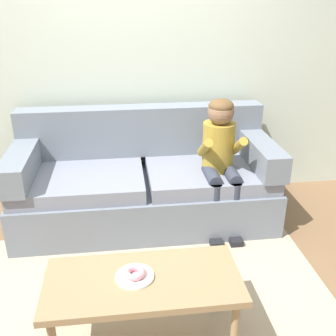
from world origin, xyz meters
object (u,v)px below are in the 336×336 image
at_px(toy_controller, 61,274).
at_px(person_child, 220,153).
at_px(couch, 145,183).
at_px(coffee_table, 143,286).
at_px(donut, 135,273).

bearing_deg(toy_controller, person_child, 35.22).
relative_size(couch, person_child, 1.97).
height_order(couch, coffee_table, couch).
height_order(donut, toy_controller, donut).
xyz_separation_m(person_child, donut, (-0.75, -1.15, -0.20)).
relative_size(coffee_table, toy_controller, 4.71).
relative_size(person_child, donut, 9.18).
height_order(couch, person_child, person_child).
bearing_deg(toy_controller, donut, -37.91).
distance_m(donut, toy_controller, 0.91).
xyz_separation_m(couch, coffee_table, (-0.11, -1.37, 0.05)).
distance_m(couch, coffee_table, 1.37).
relative_size(donut, toy_controller, 0.53).
bearing_deg(coffee_table, donut, 161.29).
height_order(couch, donut, couch).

